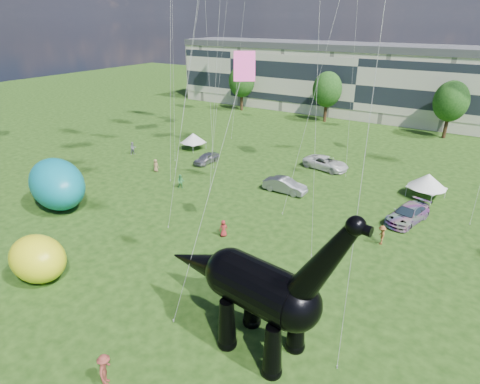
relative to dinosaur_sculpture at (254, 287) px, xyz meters
The scene contains 15 objects.
ground 6.16m from the dinosaur_sculpture, behind, with size 220.00×220.00×0.00m, color #16330C.
terrace_row 64.02m from the dinosaur_sculpture, 101.39° to the left, with size 78.00×11.00×12.00m, color beige.
tree_far_left 63.97m from the dinosaur_sculpture, 122.81° to the left, with size 5.20×5.20×9.44m.
tree_mid_left 56.30m from the dinosaur_sculpture, 107.20° to the left, with size 5.20×5.20×9.44m.
tree_mid_right 53.89m from the dinosaur_sculpture, 86.42° to the left, with size 5.20×5.20×9.44m.
dinosaur_sculpture is the anchor object (origin of this frame).
car_silver 32.17m from the dinosaur_sculpture, 131.75° to the left, with size 1.62×4.02×1.37m, color #AEADB2.
car_grey 22.77m from the dinosaur_sculpture, 111.83° to the left, with size 1.68×4.83×1.59m, color slate.
car_white 31.24m from the dinosaur_sculpture, 103.54° to the left, with size 2.65×5.74×1.60m, color silver.
car_dark 21.61m from the dinosaur_sculpture, 77.92° to the left, with size 2.27×5.58×1.62m, color #595960.
gazebo_near 28.28m from the dinosaur_sculpture, 79.95° to the left, with size 4.94×4.94×2.68m.
gazebo_left 38.51m from the dinosaur_sculpture, 133.70° to the left, with size 3.95×3.95×2.39m.
inflatable_teal 26.68m from the dinosaur_sculpture, 168.11° to the left, with size 7.90×4.94×4.94m, color #0B7B8F.
inflatable_yellow 16.83m from the dinosaur_sculpture, 169.75° to the right, with size 4.51×3.47×3.47m, color yellow.
visitors 14.17m from the dinosaur_sculpture, 124.35° to the left, with size 44.79×29.23×1.89m.
Camera 1 is at (13.75, -16.59, 17.85)m, focal length 30.00 mm.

